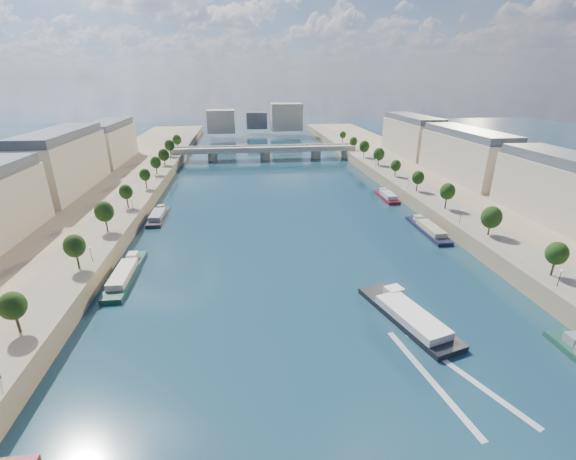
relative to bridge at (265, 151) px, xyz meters
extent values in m
plane|color=#0C2938|center=(0.00, -118.51, -5.08)|extent=(700.00, 700.00, 0.00)
cube|color=#9E8460|center=(-72.00, -118.51, -2.58)|extent=(44.00, 520.00, 5.00)
cube|color=#9E8460|center=(72.00, -118.51, -2.58)|extent=(44.00, 520.00, 5.00)
cube|color=gray|center=(-57.00, -118.51, -0.03)|extent=(14.00, 520.00, 0.10)
cube|color=gray|center=(57.00, -118.51, -0.03)|extent=(14.00, 520.00, 0.10)
cylinder|color=#382B1E|center=(-55.00, -176.51, 1.83)|extent=(0.50, 0.50, 3.82)
ellipsoid|color=black|center=(-55.00, -176.51, 5.42)|extent=(4.80, 4.80, 5.52)
cylinder|color=#382B1E|center=(-55.00, -152.51, 1.83)|extent=(0.50, 0.50, 3.82)
ellipsoid|color=black|center=(-55.00, -152.51, 5.42)|extent=(4.80, 4.80, 5.52)
cylinder|color=#382B1E|center=(-55.00, -128.51, 1.83)|extent=(0.50, 0.50, 3.82)
ellipsoid|color=black|center=(-55.00, -128.51, 5.42)|extent=(4.80, 4.80, 5.52)
cylinder|color=#382B1E|center=(-55.00, -104.51, 1.83)|extent=(0.50, 0.50, 3.82)
ellipsoid|color=black|center=(-55.00, -104.51, 5.42)|extent=(4.80, 4.80, 5.52)
cylinder|color=#382B1E|center=(-55.00, -80.51, 1.83)|extent=(0.50, 0.50, 3.82)
ellipsoid|color=black|center=(-55.00, -80.51, 5.42)|extent=(4.80, 4.80, 5.52)
cylinder|color=#382B1E|center=(-55.00, -56.51, 1.83)|extent=(0.50, 0.50, 3.82)
ellipsoid|color=black|center=(-55.00, -56.51, 5.42)|extent=(4.80, 4.80, 5.52)
cylinder|color=#382B1E|center=(-55.00, -32.51, 1.83)|extent=(0.50, 0.50, 3.82)
ellipsoid|color=black|center=(-55.00, -32.51, 5.42)|extent=(4.80, 4.80, 5.52)
cylinder|color=#382B1E|center=(-55.00, -8.51, 1.83)|extent=(0.50, 0.50, 3.82)
ellipsoid|color=black|center=(-55.00, -8.51, 5.42)|extent=(4.80, 4.80, 5.52)
cylinder|color=#382B1E|center=(-55.00, 15.49, 1.83)|extent=(0.50, 0.50, 3.82)
ellipsoid|color=black|center=(-55.00, 15.49, 5.42)|extent=(4.80, 4.80, 5.52)
cylinder|color=#382B1E|center=(55.00, -168.51, 1.83)|extent=(0.50, 0.50, 3.82)
ellipsoid|color=black|center=(55.00, -168.51, 5.42)|extent=(4.80, 4.80, 5.52)
cylinder|color=#382B1E|center=(55.00, -144.51, 1.83)|extent=(0.50, 0.50, 3.82)
ellipsoid|color=black|center=(55.00, -144.51, 5.42)|extent=(4.80, 4.80, 5.52)
cylinder|color=#382B1E|center=(55.00, -120.51, 1.83)|extent=(0.50, 0.50, 3.82)
ellipsoid|color=black|center=(55.00, -120.51, 5.42)|extent=(4.80, 4.80, 5.52)
cylinder|color=#382B1E|center=(55.00, -96.51, 1.83)|extent=(0.50, 0.50, 3.82)
ellipsoid|color=black|center=(55.00, -96.51, 5.42)|extent=(4.80, 4.80, 5.52)
cylinder|color=#382B1E|center=(55.00, -72.51, 1.83)|extent=(0.50, 0.50, 3.82)
ellipsoid|color=black|center=(55.00, -72.51, 5.42)|extent=(4.80, 4.80, 5.52)
cylinder|color=#382B1E|center=(55.00, -48.51, 1.83)|extent=(0.50, 0.50, 3.82)
ellipsoid|color=black|center=(55.00, -48.51, 5.42)|extent=(4.80, 4.80, 5.52)
cylinder|color=#382B1E|center=(55.00, -24.51, 1.83)|extent=(0.50, 0.50, 3.82)
ellipsoid|color=black|center=(55.00, -24.51, 5.42)|extent=(4.80, 4.80, 5.52)
cylinder|color=#382B1E|center=(55.00, -0.51, 1.83)|extent=(0.50, 0.50, 3.82)
ellipsoid|color=black|center=(55.00, -0.51, 5.42)|extent=(4.80, 4.80, 5.52)
cylinder|color=#382B1E|center=(55.00, 23.49, 1.83)|extent=(0.50, 0.50, 3.82)
ellipsoid|color=black|center=(55.00, 23.49, 5.42)|extent=(4.80, 4.80, 5.52)
cylinder|color=black|center=(-52.50, -148.51, 1.92)|extent=(0.14, 0.14, 4.00)
sphere|color=#FFE5B2|center=(-52.50, -148.51, 4.02)|extent=(0.36, 0.36, 0.36)
cylinder|color=black|center=(-52.50, -108.51, 1.92)|extent=(0.14, 0.14, 4.00)
sphere|color=#FFE5B2|center=(-52.50, -108.51, 4.02)|extent=(0.36, 0.36, 0.36)
cylinder|color=black|center=(-52.50, -68.51, 1.92)|extent=(0.14, 0.14, 4.00)
sphere|color=#FFE5B2|center=(-52.50, -68.51, 4.02)|extent=(0.36, 0.36, 0.36)
cylinder|color=black|center=(-52.50, -28.51, 1.92)|extent=(0.14, 0.14, 4.00)
sphere|color=#FFE5B2|center=(-52.50, -28.51, 4.02)|extent=(0.36, 0.36, 0.36)
cylinder|color=black|center=(52.50, -173.51, 1.92)|extent=(0.14, 0.14, 4.00)
sphere|color=#FFE5B2|center=(52.50, -173.51, 4.02)|extent=(0.36, 0.36, 0.36)
cylinder|color=black|center=(52.50, -133.51, 1.92)|extent=(0.14, 0.14, 4.00)
sphere|color=#FFE5B2|center=(52.50, -133.51, 4.02)|extent=(0.36, 0.36, 0.36)
cylinder|color=black|center=(52.50, -93.51, 1.92)|extent=(0.14, 0.14, 4.00)
sphere|color=#FFE5B2|center=(52.50, -93.51, 4.02)|extent=(0.36, 0.36, 0.36)
cylinder|color=black|center=(52.50, -53.51, 1.92)|extent=(0.14, 0.14, 4.00)
sphere|color=#FFE5B2|center=(52.50, -53.51, 4.02)|extent=(0.36, 0.36, 0.36)
cylinder|color=black|center=(52.50, -13.51, 1.92)|extent=(0.14, 0.14, 4.00)
sphere|color=#FFE5B2|center=(52.50, -13.51, 4.02)|extent=(0.36, 0.36, 0.36)
cube|color=beige|center=(-85.00, -77.51, 9.92)|extent=(16.00, 52.00, 20.00)
cube|color=#474C54|center=(-85.00, -77.51, 21.52)|extent=(14.72, 50.44, 3.20)
cube|color=beige|center=(-85.00, -19.51, 9.92)|extent=(16.00, 52.00, 20.00)
cube|color=#474C54|center=(-85.00, -19.51, 21.52)|extent=(14.72, 50.44, 3.20)
cube|color=beige|center=(85.00, -135.51, 9.92)|extent=(16.00, 52.00, 20.00)
cube|color=beige|center=(85.00, -77.51, 9.92)|extent=(16.00, 52.00, 20.00)
cube|color=#474C54|center=(85.00, -77.51, 21.52)|extent=(14.72, 50.44, 3.20)
cube|color=beige|center=(85.00, -19.51, 9.92)|extent=(16.00, 52.00, 20.00)
cube|color=#474C54|center=(85.00, -19.51, 21.52)|extent=(14.72, 50.44, 3.20)
cube|color=beige|center=(-30.00, 91.49, 8.92)|extent=(22.00, 18.00, 18.00)
cube|color=beige|center=(25.00, 101.49, 10.92)|extent=(26.00, 20.00, 22.00)
cube|color=#474C54|center=(0.00, 116.49, 6.92)|extent=(18.00, 16.00, 14.00)
cube|color=#C1B79E|center=(0.00, 0.00, 1.12)|extent=(112.00, 11.00, 2.20)
cube|color=#C1B79E|center=(0.00, -5.00, 2.62)|extent=(112.00, 0.80, 0.90)
cube|color=#C1B79E|center=(0.00, 5.00, 2.62)|extent=(112.00, 0.80, 0.90)
cylinder|color=#C1B79E|center=(-32.00, 0.00, -2.58)|extent=(6.40, 6.40, 5.00)
cylinder|color=#C1B79E|center=(0.00, 0.00, -2.58)|extent=(6.40, 6.40, 5.00)
cylinder|color=#C1B79E|center=(32.00, 0.00, -2.58)|extent=(6.40, 6.40, 5.00)
cube|color=#C1B79E|center=(-52.00, 0.00, -2.58)|extent=(6.00, 12.00, 5.00)
cube|color=#C1B79E|center=(52.00, 0.00, -2.58)|extent=(6.00, 12.00, 5.00)
cube|color=black|center=(18.57, -174.17, -4.75)|extent=(14.35, 27.04, 1.86)
cube|color=silver|center=(18.57, -176.25, -2.99)|extent=(10.54, 17.93, 1.67)
cube|color=silver|center=(18.57, -166.37, -2.93)|extent=(4.43, 4.03, 1.80)
cube|color=silver|center=(15.37, -191.17, -5.06)|extent=(5.30, 25.86, 0.04)
cube|color=silver|center=(21.77, -191.17, -5.06)|extent=(11.31, 24.39, 0.04)
cube|color=#1B453B|center=(-45.50, -147.74, -4.78)|extent=(5.00, 26.53, 1.80)
cube|color=beige|center=(-45.50, -149.86, -3.08)|extent=(4.10, 14.59, 1.60)
cube|color=beige|center=(-45.50, -139.78, -2.98)|extent=(2.50, 3.18, 1.80)
cube|color=#29292C|center=(-45.50, -103.34, -4.78)|extent=(5.00, 20.70, 1.80)
cube|color=gray|center=(-45.50, -105.00, -3.08)|extent=(4.10, 11.39, 1.60)
cube|color=gray|center=(-45.50, -97.13, -2.98)|extent=(2.50, 2.48, 1.80)
cube|color=gray|center=(45.50, -187.02, -2.98)|extent=(2.50, 2.58, 1.80)
cube|color=#191938|center=(45.50, -127.45, -4.78)|extent=(5.00, 24.82, 1.80)
cube|color=#B9B58B|center=(45.50, -129.44, -3.08)|extent=(4.10, 13.65, 1.60)
cube|color=#B9B58B|center=(45.50, -120.00, -2.98)|extent=(2.50, 2.98, 1.80)
cube|color=maroon|center=(45.50, -89.84, -4.78)|extent=(5.00, 17.78, 1.80)
cube|color=#B9BCC6|center=(45.50, -91.27, -3.08)|extent=(4.10, 9.78, 1.60)
cube|color=#B9BCC6|center=(45.50, -84.51, -2.98)|extent=(2.50, 2.13, 1.80)
camera|label=1|loc=(-14.68, -239.35, 42.53)|focal=24.00mm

